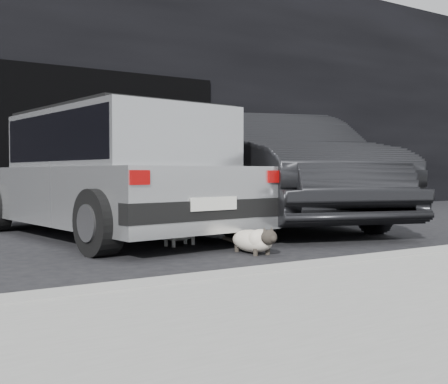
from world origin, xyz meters
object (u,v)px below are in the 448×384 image
silver_hatchback (113,168)px  cat_siamese (255,240)px  cat_white (182,230)px  second_car (277,169)px

silver_hatchback → cat_siamese: bearing=-81.3°
cat_white → second_car: bearing=105.2°
silver_hatchback → second_car: 2.60m
silver_hatchback → cat_siamese: size_ratio=5.24×
silver_hatchback → cat_white: 1.38m
cat_white → cat_siamese: bearing=2.8°
cat_siamese → cat_white: 0.97m
second_car → cat_white: 2.71m
silver_hatchback → second_car: bearing=-4.7°
cat_white → silver_hatchback: bearing=-179.0°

